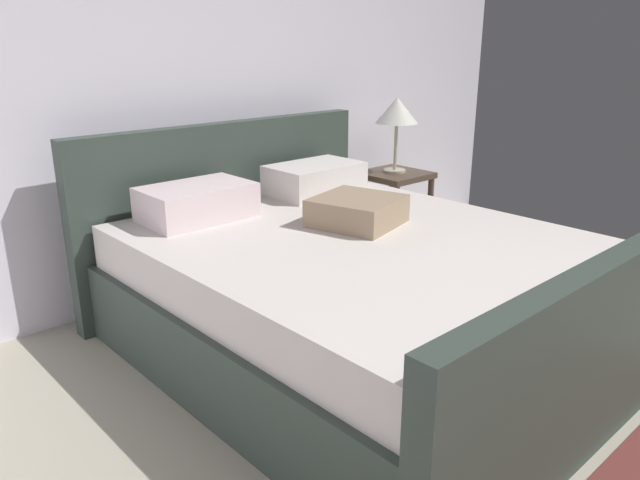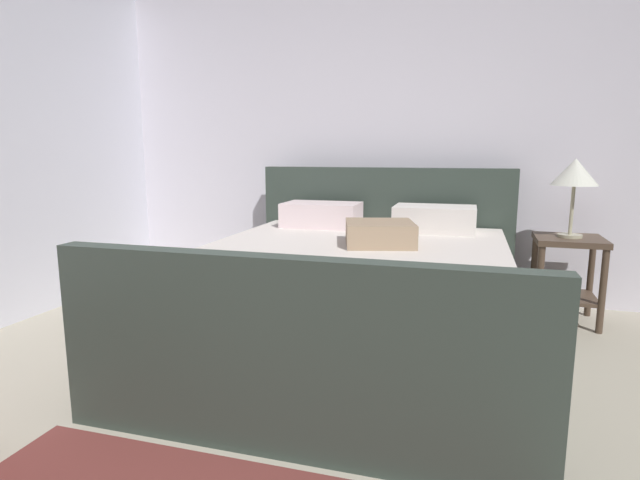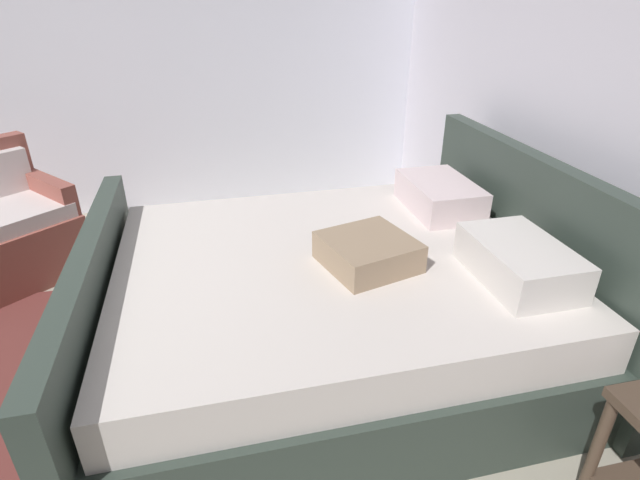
{
  "view_description": "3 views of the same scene",
  "coord_description": "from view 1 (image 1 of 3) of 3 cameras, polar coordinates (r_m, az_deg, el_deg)",
  "views": [
    {
      "loc": [
        -2.21,
        -0.18,
        1.52
      ],
      "look_at": [
        -0.5,
        1.72,
        0.67
      ],
      "focal_mm": 34.12,
      "sensor_mm": 36.0,
      "label": 1
    },
    {
      "loc": [
        0.46,
        -1.08,
        1.17
      ],
      "look_at": [
        -0.43,
        1.81,
        0.65
      ],
      "focal_mm": 28.47,
      "sensor_mm": 36.0,
      "label": 2
    },
    {
      "loc": [
        1.9,
        1.22,
        1.82
      ],
      "look_at": [
        -0.31,
        1.72,
        0.66
      ],
      "focal_mm": 27.64,
      "sensor_mm": 36.0,
      "label": 3
    }
  ],
  "objects": [
    {
      "name": "table_lamp_right",
      "position": [
        4.39,
        7.22,
        11.78
      ],
      "size": [
        0.3,
        0.3,
        0.53
      ],
      "color": "#B7B293",
      "rests_on": "nightstand_right"
    },
    {
      "name": "nightstand_right",
      "position": [
        4.51,
        6.91,
        3.88
      ],
      "size": [
        0.44,
        0.44,
        0.6
      ],
      "color": "#4B3A2C",
      "rests_on": "ground"
    },
    {
      "name": "bed",
      "position": [
        3.04,
        3.27,
        -4.52
      ],
      "size": [
        1.99,
        2.37,
        1.05
      ],
      "color": "#333F38",
      "rests_on": "ground"
    },
    {
      "name": "wall_back",
      "position": [
        3.99,
        -8.38,
        14.47
      ],
      "size": [
        5.24,
        0.12,
        2.52
      ],
      "primitive_type": "cube",
      "color": "white",
      "rests_on": "ground"
    }
  ]
}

